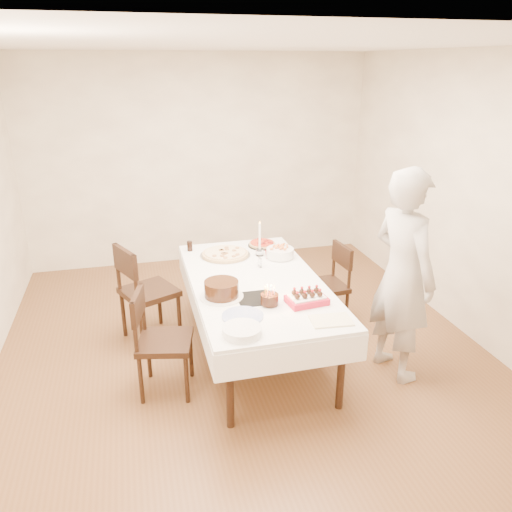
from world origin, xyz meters
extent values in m
plane|color=brown|center=(0.00, 0.00, 0.00)|extent=(5.00, 5.00, 0.00)
cube|color=white|center=(0.00, 2.50, 1.35)|extent=(4.50, 0.04, 2.70)
cube|color=white|center=(0.00, -2.50, 1.35)|extent=(4.50, 0.04, 2.70)
cube|color=white|center=(2.25, 0.00, 1.35)|extent=(0.04, 5.00, 2.70)
plane|color=white|center=(0.00, 0.00, 2.70)|extent=(5.00, 5.00, 0.00)
cube|color=white|center=(0.10, -0.08, 0.38)|extent=(1.63, 2.35, 0.75)
imported|color=#B8B2AD|center=(1.22, -0.65, 0.92)|extent=(0.57, 0.75, 1.83)
cylinder|color=beige|center=(-0.05, 0.58, 0.77)|extent=(0.52, 0.52, 0.04)
cylinder|color=red|center=(0.39, 0.77, 0.77)|extent=(0.38, 0.38, 0.04)
cube|color=#B21E1E|center=(0.49, 0.50, 0.75)|extent=(0.31, 0.31, 0.01)
cylinder|color=white|center=(0.47, 0.40, 0.80)|extent=(0.34, 0.34, 0.09)
cylinder|color=white|center=(0.29, 0.51, 0.93)|extent=(0.10, 0.10, 0.37)
cylinder|color=black|center=(-0.37, 0.82, 0.80)|extent=(0.06, 0.06, 0.10)
cylinder|color=#321A0C|center=(-0.26, -0.34, 0.82)|extent=(0.41, 0.41, 0.14)
cube|color=black|center=(0.00, -0.43, 0.75)|extent=(0.28, 0.28, 0.01)
cylinder|color=#321C0D|center=(0.09, -0.57, 0.84)|extent=(0.15, 0.15, 0.15)
cube|color=beige|center=(0.46, -0.95, 0.75)|extent=(0.33, 0.23, 0.03)
cylinder|color=white|center=(-0.23, -0.97, 0.78)|extent=(0.34, 0.34, 0.06)
cylinder|color=white|center=(-0.17, -0.71, 0.76)|extent=(0.38, 0.38, 0.01)
camera|label=1|loc=(-0.91, -4.02, 2.58)|focal=35.00mm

